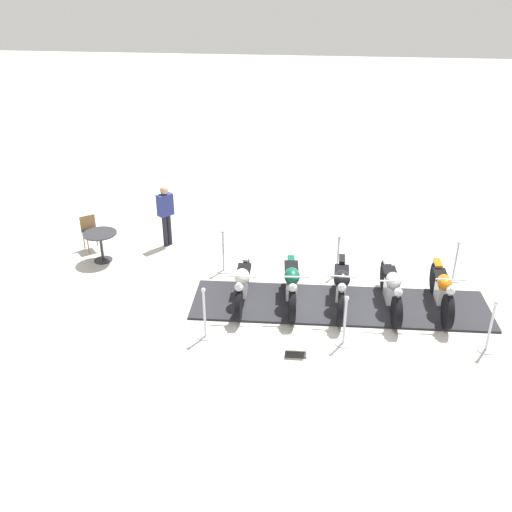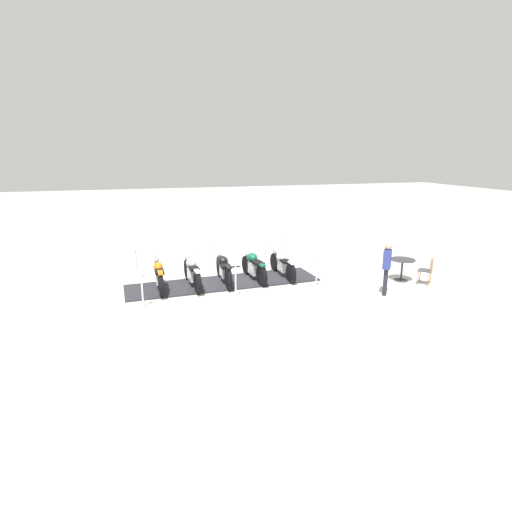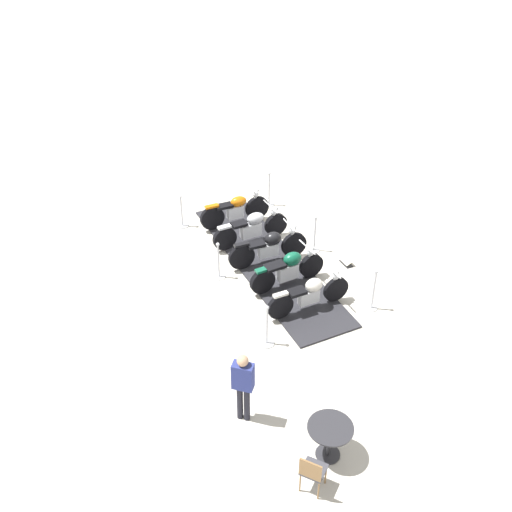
% 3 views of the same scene
% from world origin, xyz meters
% --- Properties ---
extents(ground_plane, '(80.00, 80.00, 0.00)m').
position_xyz_m(ground_plane, '(0.00, 0.00, 0.00)').
color(ground_plane, beige).
extents(display_platform, '(1.92, 6.55, 0.05)m').
position_xyz_m(display_platform, '(0.00, 0.00, 0.02)').
color(display_platform, '#28282D').
rests_on(display_platform, ground_plane).
extents(motorcycle_cream, '(2.17, 0.70, 0.96)m').
position_xyz_m(motorcycle_cream, '(0.13, -2.14, 0.50)').
color(motorcycle_cream, black).
rests_on(motorcycle_cream, display_platform).
extents(motorcycle_forest, '(2.08, 0.72, 0.96)m').
position_xyz_m(motorcycle_forest, '(0.07, -1.07, 0.52)').
color(motorcycle_forest, black).
rests_on(motorcycle_forest, display_platform).
extents(motorcycle_black, '(2.20, 0.66, 1.03)m').
position_xyz_m(motorcycle_black, '(0.03, -0.00, 0.53)').
color(motorcycle_black, black).
rests_on(motorcycle_black, display_platform).
extents(motorcycle_chrome, '(2.26, 0.80, 0.99)m').
position_xyz_m(motorcycle_chrome, '(-0.01, 1.07, 0.51)').
color(motorcycle_chrome, black).
rests_on(motorcycle_chrome, display_platform).
extents(motorcycle_copper, '(2.12, 0.61, 1.04)m').
position_xyz_m(motorcycle_copper, '(-0.07, 2.14, 0.51)').
color(motorcycle_copper, black).
rests_on(motorcycle_copper, display_platform).
extents(stanchion_left_mid, '(0.34, 0.34, 1.06)m').
position_xyz_m(stanchion_left_mid, '(-1.41, -0.06, 0.33)').
color(stanchion_left_mid, silver).
rests_on(stanchion_left_mid, ground_plane).
extents(stanchion_right_rear, '(0.33, 0.33, 1.12)m').
position_xyz_m(stanchion_right_rear, '(1.29, 2.82, 0.37)').
color(stanchion_right_rear, silver).
rests_on(stanchion_right_rear, ground_plane).
extents(stanchion_right_front, '(0.29, 0.29, 1.15)m').
position_xyz_m(stanchion_right_front, '(1.53, -2.69, 0.42)').
color(stanchion_right_front, silver).
rests_on(stanchion_right_front, ground_plane).
extents(stanchion_left_front, '(0.36, 0.36, 1.09)m').
position_xyz_m(stanchion_left_front, '(-1.29, -2.82, 0.33)').
color(stanchion_left_front, silver).
rests_on(stanchion_left_front, ground_plane).
extents(stanchion_left_rear, '(0.35, 0.35, 1.01)m').
position_xyz_m(stanchion_left_rear, '(-1.53, 2.69, 0.30)').
color(stanchion_left_rear, silver).
rests_on(stanchion_left_rear, ground_plane).
extents(stanchion_right_mid, '(0.33, 0.33, 1.10)m').
position_xyz_m(stanchion_right_mid, '(1.41, 0.06, 0.36)').
color(stanchion_right_mid, silver).
rests_on(stanchion_right_mid, ground_plane).
extents(info_placard, '(0.23, 0.42, 0.19)m').
position_xyz_m(info_placard, '(1.90, -0.85, 0.06)').
color(info_placard, '#333338').
rests_on(info_placard, ground_plane).
extents(cafe_table, '(0.84, 0.84, 0.77)m').
position_xyz_m(cafe_table, '(-1.45, -5.96, 0.58)').
color(cafe_table, '#2D2D33').
rests_on(cafe_table, ground_plane).
extents(cafe_chair_near_table, '(0.56, 0.56, 0.91)m').
position_xyz_m(cafe_chair_near_table, '(-2.08, -6.49, 0.54)').
color(cafe_chair_near_table, olive).
rests_on(cafe_chair_near_table, ground_plane).
extents(bystander_person, '(0.45, 0.42, 1.66)m').
position_xyz_m(bystander_person, '(-2.56, -4.56, 1.00)').
color(bystander_person, '#23232D').
rests_on(bystander_person, ground_plane).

